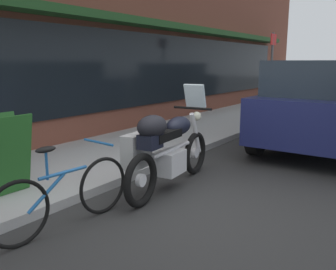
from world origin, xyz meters
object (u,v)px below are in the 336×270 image
(parked_bicycle, at_px, (64,195))
(sandwich_board_sign, at_px, (5,155))
(touring_motorcycle, at_px, (165,147))
(parked_minivan, at_px, (329,102))
(parking_sign_pole, at_px, (271,67))

(parked_bicycle, relative_size, sandwich_board_sign, 1.72)
(touring_motorcycle, bearing_deg, sandwich_board_sign, 137.43)
(parked_bicycle, height_order, sandwich_board_sign, sandwich_board_sign)
(parked_bicycle, bearing_deg, touring_motorcycle, -7.05)
(parked_minivan, distance_m, sandwich_board_sign, 6.10)
(parked_minivan, bearing_deg, parking_sign_pole, 37.29)
(parked_minivan, height_order, sandwich_board_sign, parked_minivan)
(touring_motorcycle, distance_m, sandwich_board_sign, 2.01)
(sandwich_board_sign, relative_size, parking_sign_pole, 0.40)
(parked_minivan, bearing_deg, sandwich_board_sign, 154.75)
(parked_minivan, xyz_separation_m, sandwich_board_sign, (-5.51, 2.60, -0.32))
(parking_sign_pole, bearing_deg, parked_minivan, -142.71)
(parked_minivan, bearing_deg, parked_bicycle, 165.61)
(touring_motorcycle, height_order, parking_sign_pole, parking_sign_pole)
(parked_bicycle, height_order, parked_minivan, parked_minivan)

